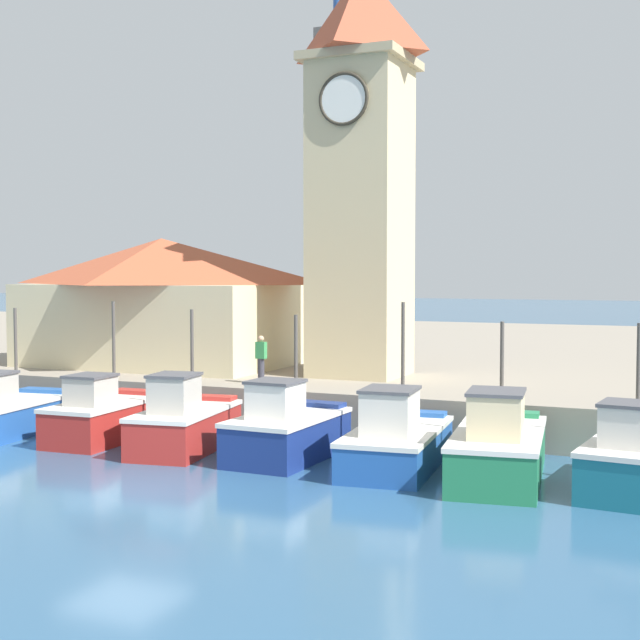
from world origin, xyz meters
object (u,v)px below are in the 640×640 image
fishing_boat_mid_right (396,441)px  fishing_boat_center (287,431)px  fishing_boat_right_inner (499,448)px  dock_worker_near_tower (261,359)px  fishing_boat_left_outer (3,413)px  fishing_boat_mid_left (184,423)px  port_crane_near (339,208)px  fishing_boat_left_inner (104,416)px  warehouse_left (162,300)px  clock_tower (361,162)px  fishing_boat_right_outer (632,460)px

fishing_boat_mid_right → fishing_boat_center: bearing=-176.9°
fishing_boat_right_inner → dock_worker_near_tower: fishing_boat_right_inner is taller
fishing_boat_left_outer → fishing_boat_mid_left: size_ratio=1.14×
port_crane_near → fishing_boat_mid_left: bearing=-78.6°
dock_worker_near_tower → fishing_boat_right_inner: bearing=-27.7°
fishing_boat_center → fishing_boat_left_inner: bearing=178.5°
fishing_boat_left_outer → fishing_boat_right_inner: bearing=1.4°
fishing_boat_center → warehouse_left: 13.47m
fishing_boat_center → fishing_boat_right_inner: 5.81m
fishing_boat_mid_right → port_crane_near: bearing=116.0°
fishing_boat_mid_left → port_crane_near: bearing=101.4°
fishing_boat_left_outer → fishing_boat_center: 9.64m
clock_tower → fishing_boat_center: bearing=-82.8°
fishing_boat_mid_right → clock_tower: clock_tower is taller
fishing_boat_left_inner → fishing_boat_mid_left: (3.03, -0.29, 0.04)m
fishing_boat_center → warehouse_left: bearing=138.5°
fishing_boat_mid_left → fishing_boat_right_outer: size_ratio=1.05×
fishing_boat_mid_right → clock_tower: 12.32m
fishing_boat_mid_left → clock_tower: 11.96m
fishing_boat_left_outer → fishing_boat_right_outer: fishing_boat_left_outer is taller
fishing_boat_left_outer → fishing_boat_center: size_ratio=1.24×
fishing_boat_mid_left → fishing_boat_right_inner: fishing_boat_mid_left is taller
fishing_boat_left_outer → clock_tower: size_ratio=0.32×
fishing_boat_left_inner → port_crane_near: port_crane_near is taller
fishing_boat_left_inner → fishing_boat_mid_left: size_ratio=0.95×
fishing_boat_left_inner → warehouse_left: 9.78m
fishing_boat_mid_right → warehouse_left: warehouse_left is taller
fishing_boat_left_inner → dock_worker_near_tower: bearing=56.6°
fishing_boat_right_outer → fishing_boat_mid_left: bearing=-179.8°
fishing_boat_left_outer → fishing_boat_mid_right: bearing=2.6°
fishing_boat_right_outer → dock_worker_near_tower: fishing_boat_right_outer is taller
fishing_boat_center → warehouse_left: warehouse_left is taller
fishing_boat_left_inner → fishing_boat_right_inner: bearing=-1.0°
fishing_boat_right_inner → fishing_boat_right_outer: size_ratio=1.28×
fishing_boat_mid_right → warehouse_left: bearing=146.6°
fishing_boat_left_inner → clock_tower: bearing=57.4°
fishing_boat_right_outer → fishing_boat_right_inner: bearing=179.1°
fishing_boat_left_inner → clock_tower: 12.68m
clock_tower → warehouse_left: (-8.75, 0.41, -5.06)m
clock_tower → dock_worker_near_tower: clock_tower is taller
fishing_boat_mid_right → dock_worker_near_tower: (-6.32, 4.54, 1.49)m
fishing_boat_left_outer → fishing_boat_left_inner: 3.46m
warehouse_left → clock_tower: bearing=-2.7°
fishing_boat_mid_right → warehouse_left: (-12.89, 8.51, 3.25)m
fishing_boat_left_inner → dock_worker_near_tower: fishing_boat_left_inner is taller
fishing_boat_mid_right → fishing_boat_mid_left: bearing=-177.4°
port_crane_near → fishing_boat_right_outer: bearing=-53.5°
fishing_boat_mid_left → port_crane_near: size_ratio=0.24×
fishing_boat_right_outer → port_crane_near: bearing=126.5°
fishing_boat_mid_left → fishing_boat_mid_right: bearing=2.6°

